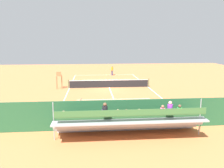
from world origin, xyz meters
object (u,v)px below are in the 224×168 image
bleacher_stand (129,122)px  equipment_bag (137,122)px  tennis_player (112,69)px  tennis_ball_near (99,79)px  tennis_net (109,84)px  line_judge (81,112)px  courtside_bench (158,116)px  tennis_ball_far (105,77)px  tennis_racket (107,75)px  umpire_chair (59,78)px

bleacher_stand → equipment_bag: (-0.90, -1.94, -0.77)m
tennis_player → tennis_ball_near: 4.33m
bleacher_stand → tennis_ball_near: size_ratio=137.27×
tennis_net → line_judge: line_judge is taller
tennis_player → line_judge: same height
courtside_bench → bleacher_stand: bearing=39.8°
tennis_ball_far → line_judge: bearing=82.1°
tennis_player → tennis_ball_far: size_ratio=29.18×
tennis_racket → line_judge: line_judge is taller
bleacher_stand → equipment_bag: size_ratio=10.07×
tennis_net → tennis_player: size_ratio=5.35×
courtside_bench → tennis_ball_far: 21.78m
tennis_ball_far → tennis_net: bearing=90.1°
umpire_chair → equipment_bag: (-7.11, 13.15, -1.13)m
bleacher_stand → umpire_chair: bleacher_stand is taller
tennis_racket → tennis_player: bearing=141.8°
umpire_chair → tennis_ball_far: (-6.18, -8.61, -1.28)m
tennis_racket → line_judge: (3.41, 24.34, 1.00)m
tennis_ball_near → tennis_ball_far: 1.75m
umpire_chair → tennis_racket: bearing=-120.0°
umpire_chair → tennis_ball_far: bearing=-125.7°
courtside_bench → tennis_player: bearing=-87.2°
umpire_chair → line_judge: umpire_chair is taller
tennis_racket → equipment_bag: bearing=91.2°
equipment_bag → tennis_ball_far: size_ratio=13.64×
equipment_bag → tennis_player: (-0.40, -23.84, 0.84)m
line_judge → tennis_racket: bearing=-98.0°
bleacher_stand → tennis_racket: 26.51m
tennis_net → umpire_chair: umpire_chair is taller
bleacher_stand → umpire_chair: bearing=-67.6°
umpire_chair → tennis_ball_near: size_ratio=32.42×
bleacher_stand → equipment_bag: bearing=-115.0°
tennis_net → bleacher_stand: bearing=90.0°
line_judge → equipment_bag: bearing=176.9°
tennis_ball_near → line_judge: line_judge is taller
bleacher_stand → tennis_racket: size_ratio=15.48×
tennis_net → tennis_ball_near: size_ratio=156.06×
tennis_net → line_judge: (3.01, 13.19, 0.51)m
tennis_net → equipment_bag: (-0.91, 13.40, -0.32)m
tennis_racket → bleacher_stand: bearing=89.2°
tennis_player → tennis_racket: size_ratio=3.29×
umpire_chair → tennis_player: bearing=-125.1°
equipment_bag → line_judge: line_judge is taller
equipment_bag → tennis_racket: 24.56m
umpire_chair → tennis_racket: 13.24m
tennis_net → equipment_bag: bearing=93.9°
tennis_player → tennis_racket: (0.92, -0.72, -1.00)m
umpire_chair → line_judge: bearing=103.8°
courtside_bench → tennis_ball_far: courtside_bench is taller
tennis_player → tennis_racket: 1.54m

